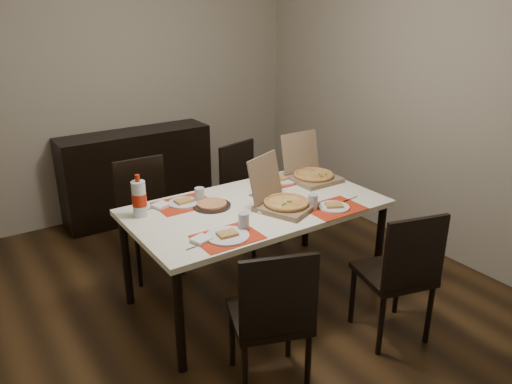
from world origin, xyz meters
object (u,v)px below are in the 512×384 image
(chair_far_left, at_px, (147,211))
(chair_far_right, at_px, (246,190))
(pizza_box_center, at_px, (282,200))
(dining_table, at_px, (256,214))
(dip_bowl, at_px, (258,193))
(soda_bottle, at_px, (139,199))
(chair_near_right, at_px, (400,271))
(sideboard, at_px, (137,174))
(chair_near_left, at_px, (272,315))

(chair_far_left, xyz_separation_m, chair_far_right, (0.94, -0.05, 0.00))
(chair_far_right, height_order, pizza_box_center, pizza_box_center)
(dining_table, distance_m, chair_far_right, 0.94)
(chair_far_left, bearing_deg, chair_far_right, -3.07)
(chair_far_left, relative_size, dip_bowl, 7.70)
(dip_bowl, bearing_deg, dining_table, -127.46)
(dining_table, xyz_separation_m, chair_far_right, (0.44, 0.81, -0.17))
(chair_far_right, bearing_deg, soda_bottle, -156.22)
(chair_near_right, distance_m, chair_far_right, 1.76)
(sideboard, height_order, pizza_box_center, pizza_box_center)
(sideboard, distance_m, chair_near_right, 2.96)
(sideboard, height_order, chair_far_right, chair_far_right)
(chair_far_right, bearing_deg, chair_far_left, 176.93)
(dining_table, distance_m, pizza_box_center, 0.23)
(chair_far_right, height_order, soda_bottle, soda_bottle)
(sideboard, distance_m, chair_far_left, 1.14)
(chair_near_left, xyz_separation_m, chair_far_left, (-0.02, 1.73, 0.00))
(chair_far_right, height_order, dip_bowl, chair_far_right)
(chair_far_left, distance_m, dip_bowl, 0.97)
(chair_near_right, xyz_separation_m, pizza_box_center, (-0.35, 0.80, 0.30))
(dip_bowl, bearing_deg, chair_far_right, 63.82)
(dip_bowl, relative_size, soda_bottle, 0.41)
(chair_near_right, bearing_deg, soda_bottle, 135.02)
(dining_table, bearing_deg, pizza_box_center, -49.88)
(chair_near_right, distance_m, chair_far_left, 2.05)
(sideboard, bearing_deg, soda_bottle, -109.82)
(sideboard, height_order, dip_bowl, sideboard)
(chair_near_right, distance_m, dip_bowl, 1.18)
(soda_bottle, bearing_deg, chair_near_left, -76.36)
(sideboard, xyz_separation_m, pizza_box_center, (0.28, -2.09, 0.36))
(chair_near_left, bearing_deg, chair_near_right, -4.52)
(chair_near_left, bearing_deg, dining_table, 61.29)
(sideboard, height_order, dining_table, sideboard)
(dip_bowl, distance_m, soda_bottle, 0.89)
(dip_bowl, bearing_deg, chair_near_right, -71.97)
(soda_bottle, bearing_deg, dip_bowl, -8.57)
(chair_near_right, xyz_separation_m, soda_bottle, (-1.23, 1.23, 0.36))
(dining_table, height_order, chair_far_left, chair_far_left)
(chair_near_right, height_order, dip_bowl, chair_near_right)
(chair_far_right, bearing_deg, pizza_box_center, -108.22)
(dining_table, bearing_deg, chair_near_left, -118.71)
(sideboard, bearing_deg, chair_far_left, -107.33)
(chair_near_right, height_order, chair_far_right, same)
(chair_near_right, bearing_deg, dip_bowl, 108.03)
(chair_near_left, relative_size, chair_far_left, 1.00)
(chair_near_left, height_order, soda_bottle, soda_bottle)
(chair_near_left, relative_size, chair_near_right, 1.00)
(chair_far_left, bearing_deg, dip_bowl, -49.20)
(sideboard, relative_size, dining_table, 0.83)
(chair_far_right, relative_size, pizza_box_center, 1.86)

